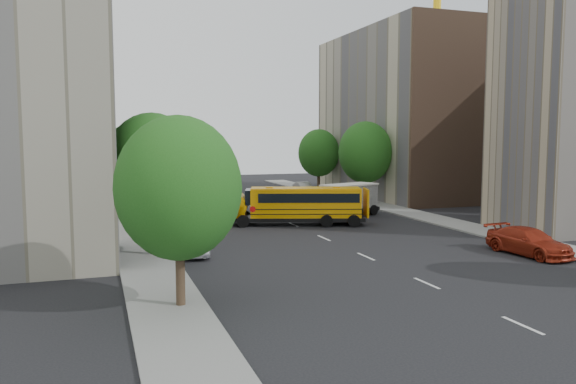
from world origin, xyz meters
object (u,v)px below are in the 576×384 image
street_tree_4 (365,152)px  parked_car_3 (529,242)px  safari_truck (346,199)px  parked_car_2 (154,200)px  parked_car_5 (304,188)px  school_bus (295,204)px  parked_car_0 (194,244)px  street_tree_0 (179,188)px  street_tree_1 (153,167)px  parked_car_1 (154,210)px  street_tree_5 (319,153)px  street_tree_2 (132,158)px

street_tree_4 → parked_car_3: size_ratio=1.56×
safari_truck → parked_car_2: size_ratio=1.36×
parked_car_3 → parked_car_5: size_ratio=1.25×
school_bus → parked_car_0: (-8.99, -8.50, -0.95)m
parked_car_0 → parked_car_5: size_ratio=0.92×
safari_truck → parked_car_5: safari_truck is taller
street_tree_0 → school_bus: 21.33m
street_tree_1 → parked_car_1: bearing=84.6°
street_tree_1 → street_tree_0: bearing=-90.0°
street_tree_0 → parked_car_3: (19.80, 3.46, -3.89)m
street_tree_1 → school_bus: bearing=35.5°
street_tree_4 → parked_car_2: (-19.80, 4.42, -4.40)m
street_tree_1 → street_tree_5: (22.00, 30.00, -0.25)m
parked_car_0 → parked_car_3: size_ratio=0.74×
school_bus → parked_car_5: school_bus is taller
safari_truck → parked_car_1: 15.71m
parked_car_0 → street_tree_5: bearing=-117.9°
street_tree_4 → parked_car_2: bearing=167.4°
street_tree_2 → school_bus: (11.12, -10.06, -3.23)m
street_tree_2 → parked_car_5: size_ratio=1.85×
parked_car_1 → street_tree_0: bearing=88.5°
street_tree_0 → street_tree_1: size_ratio=0.94×
street_tree_0 → street_tree_1: bearing=90.0°
street_tree_0 → parked_car_0: street_tree_0 is taller
street_tree_2 → parked_car_1: size_ratio=1.80×
street_tree_0 → street_tree_5: 45.65m
street_tree_1 → parked_car_3: size_ratio=1.52×
school_bus → parked_car_1: size_ratio=2.42×
street_tree_0 → street_tree_1: (0.00, 10.00, 0.31)m
parked_car_0 → street_tree_4: bearing=-131.8°
street_tree_4 → parked_car_5: (-2.20, 11.18, -4.39)m
street_tree_4 → street_tree_5: bearing=90.0°
street_tree_2 → safari_truck: (16.58, -7.26, -3.41)m
parked_car_5 → parked_car_2: bearing=-157.5°
street_tree_2 → parked_car_1: 5.44m
street_tree_4 → street_tree_5: street_tree_4 is taller
parked_car_3 → parked_car_2: bearing=116.2°
street_tree_0 → street_tree_4: size_ratio=0.91×
parked_car_3 → school_bus: bearing=115.9°
street_tree_1 → street_tree_4: (22.00, 18.00, 0.12)m
parked_car_0 → parked_car_1: bearing=-82.1°
street_tree_1 → parked_car_3: bearing=-18.3°
parked_car_3 → parked_car_1: bearing=125.8°
street_tree_4 → street_tree_2: bearing=180.0°
street_tree_1 → school_bus: 14.07m
safari_truck → parked_car_2: bearing=120.1°
street_tree_0 → street_tree_5: (22.00, 40.00, 0.06)m
street_tree_2 → street_tree_4: bearing=0.0°
street_tree_2 → parked_car_5: street_tree_2 is taller
street_tree_5 → parked_car_3: bearing=-93.4°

